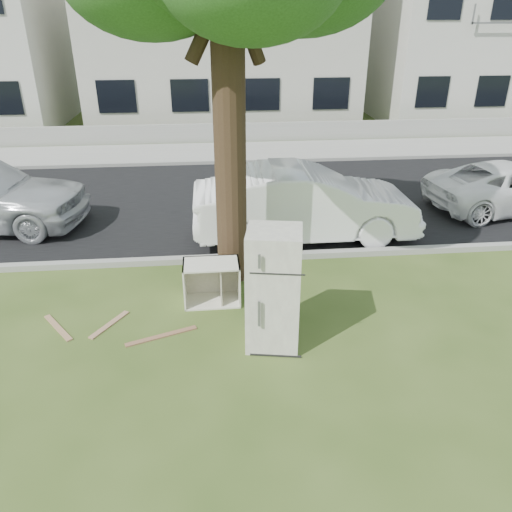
{
  "coord_description": "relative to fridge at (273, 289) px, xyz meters",
  "views": [
    {
      "loc": [
        -0.76,
        -6.48,
        4.49
      ],
      "look_at": [
        -0.08,
        0.6,
        0.99
      ],
      "focal_mm": 35.0,
      "sensor_mm": 36.0,
      "label": 1
    }
  ],
  "objects": [
    {
      "name": "road",
      "position": [
        -0.08,
        6.35,
        -0.91
      ],
      "size": [
        120.0,
        7.0,
        0.01
      ],
      "primitive_type": "cube",
      "color": "black",
      "rests_on": "ground"
    },
    {
      "name": "plank_a",
      "position": [
        -1.68,
        0.3,
        -0.91
      ],
      "size": [
        1.08,
        0.47,
        0.02
      ],
      "primitive_type": "cube",
      "rotation": [
        0.0,
        0.0,
        0.35
      ],
      "color": "brown",
      "rests_on": "ground"
    },
    {
      "name": "townhouse_right",
      "position": [
        11.92,
        17.85,
        2.51
      ],
      "size": [
        10.2,
        8.16,
        6.84
      ],
      "color": "beige",
      "rests_on": "ground"
    },
    {
      "name": "car_center",
      "position": [
        1.17,
        3.81,
        -0.13
      ],
      "size": [
        4.79,
        1.68,
        1.58
      ],
      "primitive_type": "imported",
      "rotation": [
        0.0,
        0.0,
        1.57
      ],
      "color": "white",
      "rests_on": "ground"
    },
    {
      "name": "car_right",
      "position": [
        6.64,
        5.05,
        -0.33
      ],
      "size": [
        4.44,
        2.47,
        1.17
      ],
      "primitive_type": "imported",
      "rotation": [
        0.0,
        0.0,
        1.7
      ],
      "color": "white",
      "rests_on": "ground"
    },
    {
      "name": "kerb_far",
      "position": [
        -0.08,
        9.9,
        -0.92
      ],
      "size": [
        120.0,
        0.18,
        0.12
      ],
      "primitive_type": "cube",
      "color": "gray",
      "rests_on": "ground"
    },
    {
      "name": "ground",
      "position": [
        -0.08,
        0.35,
        -0.92
      ],
      "size": [
        120.0,
        120.0,
        0.0
      ],
      "primitive_type": "plane",
      "color": "#354B1B"
    },
    {
      "name": "low_wall",
      "position": [
        -0.08,
        12.95,
        -0.57
      ],
      "size": [
        120.0,
        0.15,
        0.7
      ],
      "primitive_type": "cube",
      "color": "gray",
      "rests_on": "ground"
    },
    {
      "name": "townhouse_center",
      "position": [
        -0.08,
        17.85,
        2.81
      ],
      "size": [
        11.22,
        8.16,
        7.44
      ],
      "color": "beige",
      "rests_on": "ground"
    },
    {
      "name": "cabinet",
      "position": [
        -0.88,
        1.28,
        -0.55
      ],
      "size": [
        0.94,
        0.59,
        0.73
      ],
      "primitive_type": "cube",
      "rotation": [
        0.0,
        0.0,
        0.0
      ],
      "color": "beige",
      "rests_on": "ground"
    },
    {
      "name": "sidewalk",
      "position": [
        -0.08,
        11.35,
        -0.91
      ],
      "size": [
        120.0,
        2.8,
        0.01
      ],
      "primitive_type": "cube",
      "color": "gray",
      "rests_on": "ground"
    },
    {
      "name": "plank_b",
      "position": [
        -3.32,
        0.69,
        -0.91
      ],
      "size": [
        0.61,
        0.79,
        0.02
      ],
      "primitive_type": "cube",
      "rotation": [
        0.0,
        0.0,
        -0.94
      ],
      "color": "#9F7653",
      "rests_on": "ground"
    },
    {
      "name": "kerb_near",
      "position": [
        -0.08,
        2.8,
        -0.92
      ],
      "size": [
        120.0,
        0.18,
        0.12
      ],
      "primitive_type": "cube",
      "color": "gray",
      "rests_on": "ground"
    },
    {
      "name": "fridge",
      "position": [
        0.0,
        0.0,
        0.0
      ],
      "size": [
        0.87,
        0.83,
        1.84
      ],
      "primitive_type": "cube",
      "rotation": [
        0.0,
        0.0,
        -0.18
      ],
      "color": "silver",
      "rests_on": "ground"
    },
    {
      "name": "plank_c",
      "position": [
        -2.53,
        0.7,
        -0.91
      ],
      "size": [
        0.53,
        0.77,
        0.02
      ],
      "primitive_type": "cube",
      "rotation": [
        0.0,
        0.0,
        1.01
      ],
      "color": "#9F7658",
      "rests_on": "ground"
    }
  ]
}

